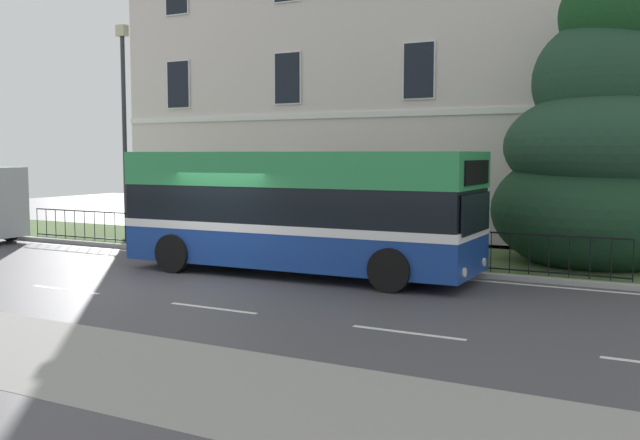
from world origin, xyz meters
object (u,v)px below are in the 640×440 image
georgian_townhouse (410,49)px  street_lamp_post (124,118)px  single_decker_bus (299,210)px  litter_bin (319,235)px  evergreen_tree (604,148)px

georgian_townhouse → street_lamp_post: georgian_townhouse is taller
single_decker_bus → street_lamp_post: 9.00m
litter_bin → street_lamp_post: bearing=177.9°
litter_bin → evergreen_tree: bearing=17.9°
evergreen_tree → georgian_townhouse: bearing=137.5°
georgian_townhouse → litter_bin: (1.35, -10.05, -6.47)m
evergreen_tree → street_lamp_post: 14.74m
single_decker_bus → litter_bin: single_decker_bus is taller
georgian_townhouse → single_decker_bus: size_ratio=2.27×
evergreen_tree → single_decker_bus: size_ratio=0.90×
evergreen_tree → street_lamp_post: size_ratio=1.15×
single_decker_bus → street_lamp_post: (-8.21, 2.68, 2.53)m
georgian_townhouse → evergreen_tree: 12.17m
georgian_townhouse → litter_bin: georgian_townhouse is taller
georgian_townhouse → street_lamp_post: bearing=-122.0°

